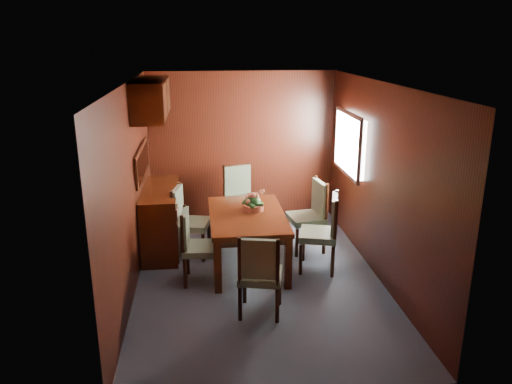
{
  "coord_description": "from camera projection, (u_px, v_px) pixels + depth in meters",
  "views": [
    {
      "loc": [
        -0.65,
        -5.7,
        2.9
      ],
      "look_at": [
        0.0,
        0.2,
        1.05
      ],
      "focal_mm": 35.0,
      "sensor_mm": 36.0,
      "label": 1
    }
  ],
  "objects": [
    {
      "name": "ground",
      "position": [
        258.0,
        275.0,
        6.34
      ],
      "size": [
        4.5,
        4.5,
        0.0
      ],
      "primitive_type": "plane",
      "color": "#353C48",
      "rests_on": "ground"
    },
    {
      "name": "room_shell",
      "position": [
        246.0,
        144.0,
        6.16
      ],
      "size": [
        3.06,
        4.52,
        2.41
      ],
      "color": "black",
      "rests_on": "ground"
    },
    {
      "name": "chair_right_far",
      "position": [
        311.0,
        211.0,
        6.98
      ],
      "size": [
        0.53,
        0.54,
        1.02
      ],
      "rotation": [
        0.0,
        0.0,
        1.71
      ],
      "color": "black",
      "rests_on": "ground"
    },
    {
      "name": "chair_right_near",
      "position": [
        325.0,
        228.0,
        6.36
      ],
      "size": [
        0.58,
        0.59,
        1.02
      ],
      "rotation": [
        0.0,
        0.0,
        1.29
      ],
      "color": "black",
      "rests_on": "ground"
    },
    {
      "name": "chair_left_far",
      "position": [
        186.0,
        218.0,
        6.79
      ],
      "size": [
        0.53,
        0.55,
        0.99
      ],
      "rotation": [
        0.0,
        0.0,
        -1.78
      ],
      "color": "black",
      "rests_on": "ground"
    },
    {
      "name": "chair_foot",
      "position": [
        240.0,
        194.0,
        7.74
      ],
      "size": [
        0.61,
        0.6,
        1.02
      ],
      "rotation": [
        0.0,
        0.0,
        3.49
      ],
      "color": "black",
      "rests_on": "ground"
    },
    {
      "name": "flower_centerpiece",
      "position": [
        253.0,
        200.0,
        6.52
      ],
      "size": [
        0.3,
        0.3,
        0.3
      ],
      "color": "#C1583B",
      "rests_on": "dining_table"
    },
    {
      "name": "chair_head",
      "position": [
        260.0,
        271.0,
        5.27
      ],
      "size": [
        0.54,
        0.52,
        0.96
      ],
      "rotation": [
        0.0,
        0.0,
        -0.22
      ],
      "color": "black",
      "rests_on": "ground"
    },
    {
      "name": "dining_table",
      "position": [
        247.0,
        221.0,
        6.46
      ],
      "size": [
        0.97,
        1.55,
        0.72
      ],
      "rotation": [
        0.0,
        0.0,
        0.01
      ],
      "color": "black",
      "rests_on": "ground"
    },
    {
      "name": "chair_left_near",
      "position": [
        195.0,
        242.0,
        6.06
      ],
      "size": [
        0.45,
        0.47,
        0.93
      ],
      "rotation": [
        0.0,
        0.0,
        -1.64
      ],
      "color": "black",
      "rests_on": "ground"
    },
    {
      "name": "sideboard",
      "position": [
        162.0,
        219.0,
        7.03
      ],
      "size": [
        0.48,
        1.4,
        0.9
      ],
      "primitive_type": "cube",
      "color": "black",
      "rests_on": "ground"
    }
  ]
}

